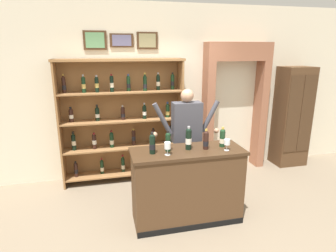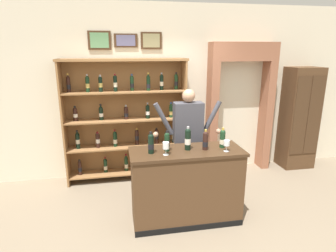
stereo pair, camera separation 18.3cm
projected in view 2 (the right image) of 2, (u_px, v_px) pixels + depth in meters
ground_plane at (173, 221)px, 3.88m from camera, size 14.00×14.00×0.02m
back_wall at (154, 92)px, 5.13m from camera, size 12.00×0.19×3.05m
wine_shelf at (126, 117)px, 4.89m from camera, size 2.12×0.38×2.13m
archway_doorway at (238, 99)px, 5.33m from camera, size 1.24×0.45×2.40m
side_cabinet at (299, 118)px, 5.48m from camera, size 0.61×0.49×1.96m
tasting_counter at (186, 186)px, 3.77m from camera, size 1.48×0.57×1.02m
shopkeeper at (188, 132)px, 4.23m from camera, size 1.05×0.22×1.72m
tasting_bottle_vin_santo at (151, 143)px, 3.50m from camera, size 0.07×0.07×0.28m
tasting_bottle_bianco at (167, 141)px, 3.57m from camera, size 0.07×0.07×0.27m
tasting_bottle_rosso at (188, 139)px, 3.62m from camera, size 0.08×0.08×0.31m
tasting_bottle_prosecco at (205, 141)px, 3.62m from camera, size 0.07×0.07×0.27m
tasting_bottle_brunello at (223, 138)px, 3.71m from camera, size 0.07×0.07×0.27m
wine_glass_center at (166, 146)px, 3.44m from camera, size 0.08×0.08×0.16m
wine_glass_spare at (227, 144)px, 3.57m from camera, size 0.08×0.08×0.15m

